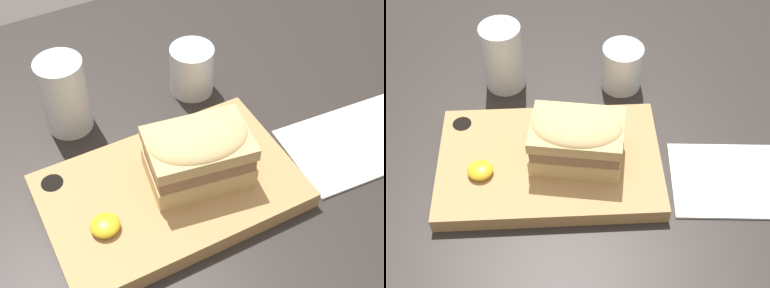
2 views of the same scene
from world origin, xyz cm
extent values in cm
cube|color=#282321|center=(0.00, 0.00, 1.00)|extent=(166.49, 103.79, 2.00)
cube|color=tan|center=(-1.10, -0.02, 3.36)|extent=(34.47, 21.76, 2.71)
cylinder|color=black|center=(-15.29, 7.82, 4.10)|extent=(3.05, 3.05, 1.36)
cube|color=tan|center=(3.18, -0.46, 6.28)|extent=(14.97, 11.20, 3.14)
cube|color=#936B4C|center=(3.18, -0.46, 8.91)|extent=(14.37, 10.75, 2.12)
cube|color=tan|center=(3.18, -0.46, 10.91)|extent=(14.97, 11.20, 1.88)
ellipsoid|color=tan|center=(3.18, -0.46, 11.69)|extent=(14.67, 10.98, 2.82)
ellipsoid|color=gold|center=(-11.51, -2.55, 5.48)|extent=(3.85, 3.85, 1.54)
cylinder|color=silver|center=(-8.74, 20.12, 8.22)|extent=(7.09, 7.09, 12.44)
cylinder|color=silver|center=(-8.74, 20.12, 5.00)|extent=(6.24, 6.24, 5.60)
cylinder|color=silver|center=(12.06, 18.73, 6.15)|extent=(7.17, 7.17, 8.31)
cylinder|color=#470A14|center=(12.06, 18.73, 5.68)|extent=(6.45, 6.45, 6.97)
cube|color=white|center=(28.53, -4.00, 2.20)|extent=(22.60, 15.67, 0.40)
camera|label=1|loc=(-19.49, -41.33, 62.08)|focal=50.00mm
camera|label=2|loc=(0.69, -52.17, 69.10)|focal=50.00mm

